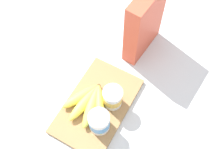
# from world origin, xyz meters

# --- Properties ---
(ground_plane) EXTENTS (2.40, 2.40, 0.00)m
(ground_plane) POSITION_xyz_m (0.00, 0.00, 0.00)
(ground_plane) COLOR silver
(cutting_board) EXTENTS (0.35, 0.22, 0.02)m
(cutting_board) POSITION_xyz_m (0.00, 0.00, 0.01)
(cutting_board) COLOR #A37A4C
(cutting_board) RESTS_ON ground_plane
(cereal_box) EXTENTS (0.20, 0.08, 0.30)m
(cereal_box) POSITION_xyz_m (-0.32, 0.02, 0.15)
(cereal_box) COLOR #D85138
(cereal_box) RESTS_ON ground_plane
(yogurt_cup_front) EXTENTS (0.07, 0.07, 0.09)m
(yogurt_cup_front) POSITION_xyz_m (-0.04, 0.05, 0.06)
(yogurt_cup_front) COLOR white
(yogurt_cup_front) RESTS_ON cutting_board
(yogurt_cup_back) EXTENTS (0.07, 0.07, 0.09)m
(yogurt_cup_back) POSITION_xyz_m (0.06, 0.05, 0.06)
(yogurt_cup_back) COLOR white
(yogurt_cup_back) RESTS_ON cutting_board
(banana_bunch) EXTENTS (0.18, 0.20, 0.04)m
(banana_bunch) POSITION_xyz_m (0.02, -0.02, 0.03)
(banana_bunch) COLOR #EBD44A
(banana_bunch) RESTS_ON cutting_board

